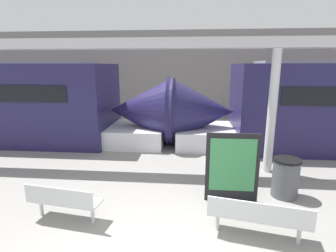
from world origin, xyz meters
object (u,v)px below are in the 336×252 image
Objects in this scene: bench_far at (258,215)px; support_column_near at (272,113)px; poster_board at (232,168)px; trash_bin at (285,178)px; bench_near at (63,200)px.

bench_far is 0.52× the size of support_column_near.
bench_far is 3.62m from support_column_near.
poster_board is 0.46× the size of support_column_near.
support_column_near is at bearing 89.37° from trash_bin.
bench_far is 1.93× the size of trash_bin.
trash_bin is 0.58× the size of poster_board.
support_column_near is at bearing 54.93° from poster_board.
bench_near and bench_far have the same top height.
support_column_near is (1.05, 3.22, 1.27)m from bench_far.
trash_bin reaches higher than bench_near.
trash_bin is (4.72, 1.47, 0.00)m from bench_near.
bench_far is at bearing -121.37° from trash_bin.
bench_far is at bearing 5.00° from bench_near.
poster_board is at bearing 113.07° from bench_far.
support_column_near is (1.32, 1.88, 0.93)m from poster_board.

